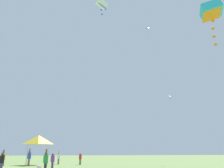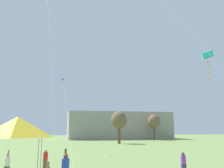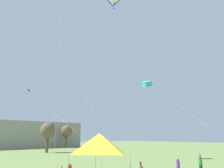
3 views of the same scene
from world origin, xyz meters
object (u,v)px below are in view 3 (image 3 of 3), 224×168
festival_tent (99,143)px  kite_cyan_box_2 (147,84)px  person_green_shirt (200,163)px  kite_purple_delta_4 (32,93)px  person_purple_shirt (178,166)px

festival_tent → kite_cyan_box_2: 25.48m
person_green_shirt → kite_purple_delta_4: (-11.15, 16.71, 8.21)m
kite_cyan_box_2 → person_purple_shirt: bearing=-131.7°
kite_cyan_box_2 → kite_purple_delta_4: size_ratio=1.05×
kite_cyan_box_2 → person_green_shirt: bearing=-119.8°
person_purple_shirt → kite_purple_delta_4: 19.76m
person_purple_shirt → kite_purple_delta_4: kite_purple_delta_4 is taller
kite_cyan_box_2 → kite_purple_delta_4: (-17.76, 5.15, -3.09)m
festival_tent → kite_cyan_box_2: size_ratio=0.18×
person_green_shirt → festival_tent: bearing=-150.5°
person_purple_shirt → kite_purple_delta_4: bearing=34.4°
festival_tent → person_purple_shirt: 11.10m
festival_tent → kite_cyan_box_2: (20.44, 12.23, 9.03)m
person_purple_shirt → kite_cyan_box_2: 18.48m
kite_purple_delta_4 → kite_cyan_box_2: bearing=-16.2°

